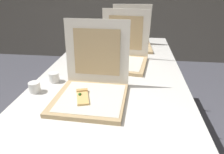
{
  "coord_description": "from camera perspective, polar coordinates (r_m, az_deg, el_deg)",
  "views": [
    {
      "loc": [
        0.15,
        -0.65,
        1.29
      ],
      "look_at": [
        0.02,
        0.42,
        0.8
      ],
      "focal_mm": 33.11,
      "sensor_mm": 36.0,
      "label": 1
    }
  ],
  "objects": [
    {
      "name": "cup_white_near_center",
      "position": [
        1.31,
        -15.72,
        -0.08
      ],
      "size": [
        0.06,
        0.06,
        0.06
      ],
      "primitive_type": "cylinder",
      "color": "white",
      "rests_on": "table"
    },
    {
      "name": "table",
      "position": [
        1.38,
        -0.03,
        -1.24
      ],
      "size": [
        0.92,
        2.12,
        0.74
      ],
      "color": "silver",
      "rests_on": "ground"
    },
    {
      "name": "cup_white_far",
      "position": [
        1.71,
        -6.28,
        6.55
      ],
      "size": [
        0.06,
        0.06,
        0.06
      ],
      "primitive_type": "cylinder",
      "color": "white",
      "rests_on": "table"
    },
    {
      "name": "pizza_box_middle",
      "position": [
        1.54,
        2.75,
        5.68
      ],
      "size": [
        0.4,
        0.4,
        0.38
      ],
      "rotation": [
        0.0,
        0.0,
        -0.12
      ],
      "color": "tan",
      "rests_on": "table"
    },
    {
      "name": "pizza_box_back",
      "position": [
        1.98,
        5.39,
        9.83
      ],
      "size": [
        0.38,
        0.38,
        0.38
      ],
      "rotation": [
        0.0,
        0.0,
        0.06
      ],
      "color": "tan",
      "rests_on": "table"
    },
    {
      "name": "pizza_box_front",
      "position": [
        1.08,
        -5.69,
        -2.97
      ],
      "size": [
        0.37,
        0.4,
        0.38
      ],
      "rotation": [
        0.0,
        0.0,
        -0.04
      ],
      "color": "tan",
      "rests_on": "table"
    },
    {
      "name": "cup_white_near_left",
      "position": [
        1.22,
        -20.59,
        -2.66
      ],
      "size": [
        0.06,
        0.06,
        0.06
      ],
      "primitive_type": "cylinder",
      "color": "white",
      "rests_on": "table"
    }
  ]
}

